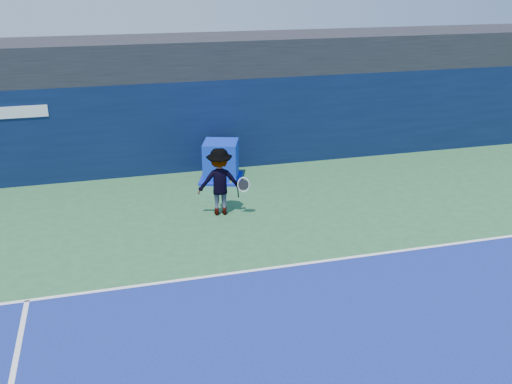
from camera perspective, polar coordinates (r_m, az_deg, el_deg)
ground at (r=10.58m, az=5.22°, el=-15.42°), size 80.00×80.00×0.00m
baseline at (r=12.96m, az=0.65°, el=-7.72°), size 24.00×0.10×0.01m
stadium_band at (r=19.82m, az=-6.16°, el=13.44°), size 36.00×3.00×1.20m
back_wall_assembly at (r=19.26m, az=-5.44°, el=6.85°), size 36.00×1.03×3.00m
equipment_cart at (r=18.18m, az=-3.52°, el=2.97°), size 1.66×1.66×1.26m
tennis_player at (r=15.48m, az=-3.64°, el=1.04°), size 1.41×0.84×1.88m
tennis_ball at (r=15.43m, az=-2.55°, el=1.05°), size 0.07×0.07×0.07m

